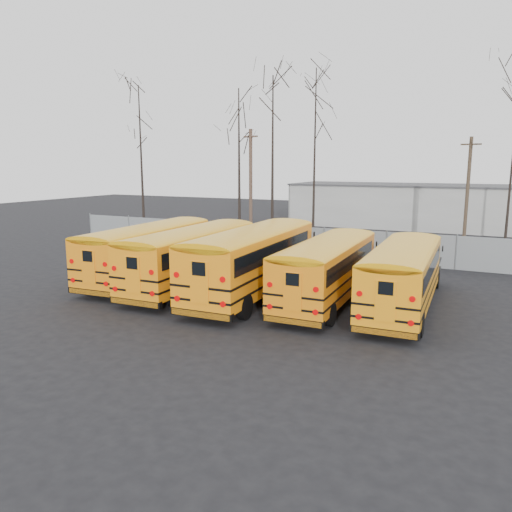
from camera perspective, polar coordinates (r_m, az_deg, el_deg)
The scene contains 15 objects.
ground at distance 22.03m, azimuth -2.12°, elevation -5.55°, with size 120.00×120.00×0.00m, color black.
fence at distance 32.66m, azimuth 7.77°, elevation 1.45°, with size 40.00×0.04×2.00m, color gray.
distant_building at distance 51.48m, azimuth 16.93°, elevation 5.50°, with size 22.00×8.00×4.00m, color #B6B6B1.
bus_a at distance 26.90m, azimuth -11.99°, elevation 1.01°, with size 3.08×10.86×3.00m.
bus_b at distance 24.84m, azimuth -7.09°, elevation 0.44°, with size 2.82×10.96×3.05m.
bus_c at distance 23.21m, azimuth -0.14°, elevation 0.08°, with size 3.04×11.63×3.23m.
bus_d at distance 22.28m, azimuth 8.30°, elevation -1.00°, with size 2.59×10.36×2.88m.
bus_e at distance 21.74m, azimuth 16.52°, elevation -1.66°, with size 2.70×10.27×2.85m.
utility_pole_left at distance 40.14m, azimuth -0.61°, elevation 8.24°, with size 1.49×0.69×8.76m.
utility_pole_right at distance 38.88m, azimuth 23.01°, elevation 6.73°, with size 1.39×0.47×7.96m.
tree_0 at distance 45.76m, azimuth -12.97°, elevation 10.58°, with size 0.26×0.26×12.71m, color black.
tree_1 at distance 40.50m, azimuth -1.94°, elevation 10.29°, with size 0.26×0.26×11.88m, color black.
tree_2 at distance 36.83m, azimuth 1.90°, elevation 10.54°, with size 0.26×0.26×12.23m, color black.
tree_3 at distance 38.23m, azimuth 6.70°, elevation 11.02°, with size 0.26×0.26×12.95m, color black.
tree_4 at distance 34.80m, azimuth 27.24°, elevation 9.51°, with size 0.26×0.26×12.35m, color black.
Camera 1 is at (9.94, -18.70, 6.09)m, focal length 35.00 mm.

